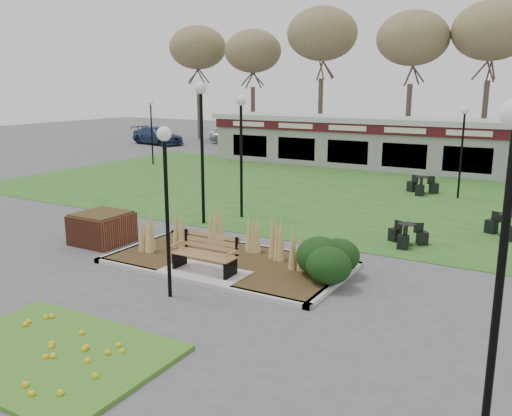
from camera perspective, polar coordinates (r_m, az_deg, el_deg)
The scene contains 20 objects.
ground at distance 13.71m, azimuth -5.80°, elevation -7.34°, with size 100.00×100.00×0.00m, color #515154.
lawn at distance 24.10m, azimuth 11.13°, elevation 1.37°, with size 34.00×16.00×0.02m, color #25641F.
flower_bed at distance 10.63m, azimuth -20.92°, elevation -13.99°, with size 4.20×3.00×0.16m.
planting_bed at distance 14.02m, azimuth 1.67°, elevation -5.22°, with size 6.75×3.40×1.27m.
park_bench at distance 13.71m, azimuth -5.25°, elevation -4.72°, with size 1.70×0.66×0.93m.
brick_planter at distance 17.08m, azimuth -15.90°, elevation -2.01°, with size 1.50×1.50×0.95m.
food_pavilion at distance 31.45m, azimuth 16.06°, elevation 6.47°, with size 24.60×3.40×2.90m.
tree_backdrop at distance 39.29m, azimuth 19.78°, elevation 17.48°, with size 47.24×5.24×10.36m.
lamp_post_near_left at distance 11.92m, azimuth -9.49°, elevation 3.47°, with size 0.32×0.32×3.86m.
lamp_post_near_right at distance 7.03m, azimuth 25.00°, elevation 0.38°, with size 0.38×0.38×4.60m.
lamp_post_mid_left at distance 19.18m, azimuth -1.58°, elevation 8.27°, with size 0.36×0.36×4.36m.
lamp_post_mid_right at distance 18.34m, azimuth -5.76°, elevation 9.00°, with size 0.40×0.40×4.80m.
lamp_post_far_right at distance 24.06m, azimuth 20.98°, elevation 7.46°, with size 0.32×0.32×3.84m.
lamp_post_far_left at distance 33.01m, azimuth -10.98°, elevation 9.29°, with size 0.32×0.32×3.82m.
bistro_set_b at distance 24.97m, azimuth 17.05°, elevation 2.05°, with size 1.40×1.27×0.75m.
bistro_set_c at distance 16.87m, azimuth 15.57°, elevation -3.02°, with size 1.23×1.09×0.65m.
bistro_set_d at distance 18.88m, azimuth 24.91°, elevation -2.02°, with size 1.32×1.25×0.71m.
car_silver at distance 44.23m, azimuth -1.84°, elevation 7.79°, with size 1.86×4.63×1.58m, color #ABABB0.
car_black at distance 42.60m, azimuth 0.01°, elevation 7.45°, with size 1.44×4.13×1.36m, color black.
car_blue at distance 44.51m, azimuth -10.32°, elevation 7.50°, with size 1.96×4.82×1.40m, color navy.
Camera 1 is at (7.61, -10.38, 4.73)m, focal length 38.00 mm.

